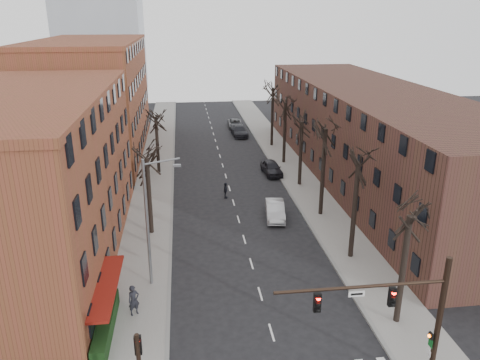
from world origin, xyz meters
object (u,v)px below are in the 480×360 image
object	(u,v)px
silver_sedan	(275,210)
parked_car_near	(272,168)
pedestrian_a	(134,300)
parked_car_mid	(239,131)

from	to	relation	value
silver_sedan	parked_car_near	xyz separation A→B (m)	(1.97, 12.05, 0.03)
silver_sedan	pedestrian_a	xyz separation A→B (m)	(-11.35, -13.34, 0.37)
parked_car_near	parked_car_mid	world-z (taller)	parked_car_near
parked_car_mid	pedestrian_a	world-z (taller)	pedestrian_a
silver_sedan	pedestrian_a	bearing A→B (deg)	-123.23
parked_car_near	pedestrian_a	bearing A→B (deg)	-121.97
silver_sedan	parked_car_mid	xyz separation A→B (m)	(0.47, 30.36, 0.01)
silver_sedan	parked_car_near	world-z (taller)	parked_car_near
pedestrian_a	parked_car_near	bearing A→B (deg)	32.17
silver_sedan	parked_car_mid	world-z (taller)	parked_car_mid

